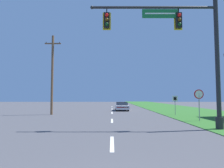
{
  "coord_description": "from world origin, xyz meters",
  "views": [
    {
      "loc": [
        -0.0,
        -2.44,
        1.92
      ],
      "look_at": [
        0.0,
        33.77,
        4.32
      ],
      "focal_mm": 32.0,
      "sensor_mm": 36.0,
      "label": 1
    }
  ],
  "objects_px": {
    "stop_sign": "(199,98)",
    "utility_pole_near": "(52,73)",
    "route_sign_post": "(175,101)",
    "signal_mast": "(187,47)",
    "car_ahead": "(122,106)"
  },
  "relations": [
    {
      "from": "signal_mast",
      "to": "utility_pole_near",
      "type": "xyz_separation_m",
      "value": [
        -11.26,
        10.12,
        -0.42
      ]
    },
    {
      "from": "car_ahead",
      "to": "utility_pole_near",
      "type": "bearing_deg",
      "value": -139.38
    },
    {
      "from": "utility_pole_near",
      "to": "route_sign_post",
      "type": "bearing_deg",
      "value": -3.22
    },
    {
      "from": "car_ahead",
      "to": "stop_sign",
      "type": "relative_size",
      "value": 1.69
    },
    {
      "from": "stop_sign",
      "to": "utility_pole_near",
      "type": "distance_m",
      "value": 15.17
    },
    {
      "from": "stop_sign",
      "to": "route_sign_post",
      "type": "relative_size",
      "value": 1.23
    },
    {
      "from": "route_sign_post",
      "to": "utility_pole_near",
      "type": "bearing_deg",
      "value": 176.78
    },
    {
      "from": "stop_sign",
      "to": "route_sign_post",
      "type": "xyz_separation_m",
      "value": [
        -0.26,
        5.29,
        -0.34
      ]
    },
    {
      "from": "signal_mast",
      "to": "car_ahead",
      "type": "xyz_separation_m",
      "value": [
        -3.19,
        17.04,
        -4.4
      ]
    },
    {
      "from": "signal_mast",
      "to": "utility_pole_near",
      "type": "relative_size",
      "value": 0.94
    },
    {
      "from": "signal_mast",
      "to": "route_sign_post",
      "type": "bearing_deg",
      "value": 77.18
    },
    {
      "from": "route_sign_post",
      "to": "utility_pole_near",
      "type": "relative_size",
      "value": 0.23
    },
    {
      "from": "signal_mast",
      "to": "stop_sign",
      "type": "height_order",
      "value": "signal_mast"
    },
    {
      "from": "utility_pole_near",
      "to": "signal_mast",
      "type": "bearing_deg",
      "value": -41.93
    },
    {
      "from": "route_sign_post",
      "to": "utility_pole_near",
      "type": "height_order",
      "value": "utility_pole_near"
    }
  ]
}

